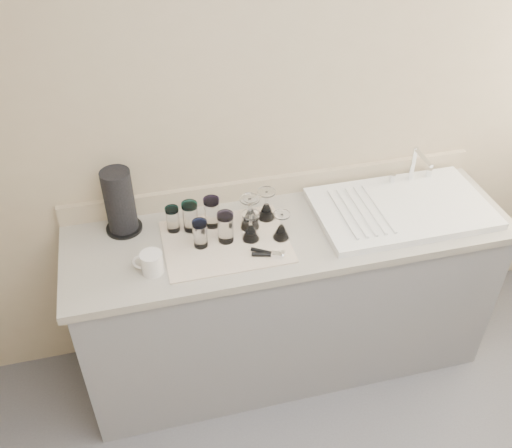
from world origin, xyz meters
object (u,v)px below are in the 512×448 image
object	(u,v)px
sink_unit	(402,208)
tumbler_teal	(173,219)
goblet_back_right	(266,209)
goblet_front_left	(251,230)
tumbler_purple	(212,212)
paper_towel_roll	(120,202)
tumbler_blue	(200,234)
goblet_extra	(250,217)
goblet_front_right	(281,230)
white_mug	(151,263)
goblet_back_left	(251,213)
tumbler_cyan	(190,216)
can_opener	(268,254)
tumbler_lavender	(226,227)

from	to	relation	value
sink_unit	tumbler_teal	xyz separation A→B (m)	(-1.07, 0.11, 0.05)
goblet_back_right	goblet_front_left	xyz separation A→B (m)	(-0.11, -0.13, -0.00)
tumbler_purple	paper_towel_roll	distance (m)	0.41
tumbler_teal	tumbler_purple	size ratio (longest dim) A/B	0.85
tumbler_blue	goblet_front_left	distance (m)	0.22
goblet_extra	paper_towel_roll	bearing A→B (deg)	166.76
goblet_front_right	white_mug	xyz separation A→B (m)	(-0.58, -0.07, -0.00)
sink_unit	paper_towel_roll	xyz separation A→B (m)	(-1.29, 0.18, 0.13)
goblet_back_right	goblet_front_right	distance (m)	0.16
sink_unit	goblet_front_left	world-z (taller)	sink_unit
sink_unit	goblet_back_left	bearing A→B (deg)	172.66
goblet_extra	paper_towel_roll	size ratio (longest dim) A/B	0.52
sink_unit	goblet_front_right	world-z (taller)	sink_unit
white_mug	tumbler_cyan	bearing A→B (deg)	48.94
can_opener	goblet_front_right	bearing A→B (deg)	49.16
goblet_back_left	goblet_back_right	distance (m)	0.08
goblet_back_right	goblet_front_left	world-z (taller)	goblet_back_right
tumbler_lavender	paper_towel_roll	xyz separation A→B (m)	(-0.43, 0.20, 0.07)
goblet_back_left	goblet_front_right	distance (m)	0.18
tumbler_purple	can_opener	distance (m)	0.33
tumbler_lavender	goblet_front_right	distance (m)	0.25
goblet_front_left	goblet_extra	size ratio (longest dim) A/B	0.87
tumbler_teal	white_mug	size ratio (longest dim) A/B	0.87
tumbler_blue	can_opener	world-z (taller)	tumbler_blue
goblet_back_right	can_opener	distance (m)	0.27
tumbler_blue	tumbler_lavender	bearing A→B (deg)	4.24
white_mug	paper_towel_roll	bearing A→B (deg)	106.59
goblet_front_left	tumbler_cyan	bearing A→B (deg)	151.84
tumbler_blue	can_opener	distance (m)	0.31
sink_unit	tumbler_lavender	xyz separation A→B (m)	(-0.86, -0.02, 0.06)
sink_unit	can_opener	world-z (taller)	sink_unit
tumbler_purple	goblet_back_right	size ratio (longest dim) A/B	0.98
tumbler_cyan	goblet_back_right	size ratio (longest dim) A/B	0.97
tumbler_purple	goblet_extra	bearing A→B (deg)	-18.16
goblet_front_right	goblet_extra	size ratio (longest dim) A/B	0.83
tumbler_lavender	can_opener	world-z (taller)	tumbler_lavender
goblet_front_right	paper_towel_roll	size ratio (longest dim) A/B	0.43
sink_unit	goblet_extra	xyz separation A→B (m)	(-0.73, 0.05, 0.04)
tumbler_lavender	paper_towel_roll	bearing A→B (deg)	155.24
goblet_front_right	tumbler_blue	bearing A→B (deg)	174.71
tumbler_lavender	goblet_back_left	size ratio (longest dim) A/B	1.18
tumbler_teal	goblet_back_right	bearing A→B (deg)	-1.60
goblet_front_left	can_opener	xyz separation A→B (m)	(0.04, -0.13, -0.04)
goblet_front_right	goblet_back_left	bearing A→B (deg)	123.77
tumbler_lavender	paper_towel_roll	distance (m)	0.48
goblet_back_right	goblet_front_right	xyz separation A→B (m)	(0.03, -0.16, -0.01)
sink_unit	tumbler_purple	size ratio (longest dim) A/B	5.63
goblet_front_right	goblet_extra	world-z (taller)	goblet_extra
tumbler_teal	paper_towel_roll	world-z (taller)	paper_towel_roll
goblet_front_left	tumbler_blue	bearing A→B (deg)	177.88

